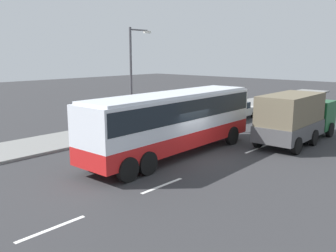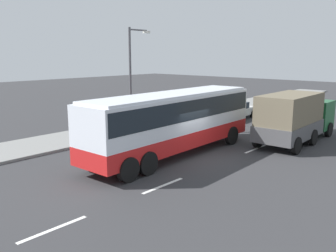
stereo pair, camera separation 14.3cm
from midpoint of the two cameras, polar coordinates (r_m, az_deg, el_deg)
ground_plane at (r=19.13m, az=4.08°, el=-5.05°), size 120.00×120.00×0.00m
sidewalk_curb at (r=24.93m, az=-11.13°, el=-1.20°), size 80.00×4.00×0.15m
lane_centreline at (r=15.60m, az=0.77°, el=-8.85°), size 23.65×0.16×0.01m
coach_bus at (r=19.16m, az=1.11°, el=1.42°), size 11.47×2.93×3.37m
cargo_truck at (r=23.43m, az=19.72°, el=1.41°), size 7.48×2.70×3.06m
car_white_minivan at (r=30.77m, az=10.91°, el=2.45°), size 4.53×2.22×1.41m
car_black_sedan at (r=32.18m, az=19.31°, el=2.54°), size 4.27×2.24×1.60m
pedestrian_near_curb at (r=27.57m, az=-2.24°, el=2.26°), size 0.32×0.32×1.58m
street_lamp at (r=24.51m, az=-5.35°, el=8.40°), size 1.90×0.24×6.95m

